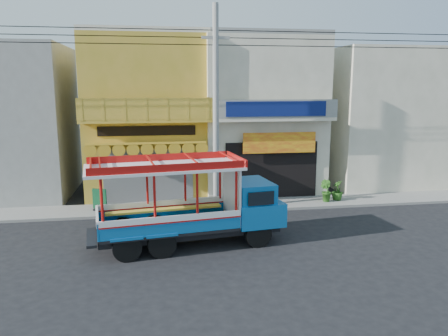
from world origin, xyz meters
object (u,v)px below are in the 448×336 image
(potted_plant_b, at_px, (326,191))
(utility_pole, at_px, (219,99))
(songthaew_truck, at_px, (202,203))
(green_sign, at_px, (100,201))
(potted_plant_c, at_px, (337,190))

(potted_plant_b, bearing_deg, utility_pole, 71.23)
(utility_pole, bearing_deg, potted_plant_b, 5.90)
(songthaew_truck, distance_m, green_sign, 6.18)
(green_sign, distance_m, potted_plant_b, 10.57)
(utility_pole, bearing_deg, green_sign, 173.71)
(songthaew_truck, relative_size, potted_plant_b, 6.74)
(green_sign, relative_size, potted_plant_b, 0.95)
(potted_plant_b, height_order, potted_plant_c, potted_plant_b)
(utility_pole, relative_size, potted_plant_b, 26.86)
(green_sign, bearing_deg, utility_pole, -6.29)
(utility_pole, distance_m, green_sign, 6.98)
(potted_plant_c, bearing_deg, green_sign, -80.98)
(utility_pole, height_order, songthaew_truck, utility_pole)
(potted_plant_b, xyz_separation_m, potted_plant_c, (0.65, 0.13, -0.04))
(utility_pole, xyz_separation_m, green_sign, (-5.31, 0.59, -4.50))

